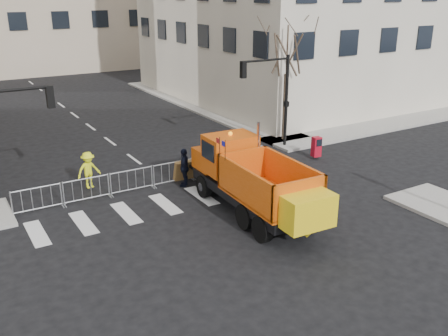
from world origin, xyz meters
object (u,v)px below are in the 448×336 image
cop_c (184,167)px  newspaper_box (316,147)px  worker (89,170)px  cop_b (229,160)px  cop_a (212,164)px  plow_truck (254,179)px

cop_c → newspaper_box: size_ratio=1.69×
newspaper_box → worker: bearing=179.1°
worker → cop_b: bearing=-24.5°
cop_b → newspaper_box: size_ratio=1.53×
cop_b → cop_c: cop_c is taller
cop_c → cop_a: bearing=129.3°
plow_truck → cop_b: plow_truck is taller
newspaper_box → cop_a: bearing=-173.4°
cop_a → worker: (-5.56, 1.73, 0.22)m
cop_c → newspaper_box: (8.01, -0.14, -0.23)m
cop_c → worker: worker is taller
cop_b → worker: bearing=3.5°
cop_c → worker: size_ratio=1.08×
worker → newspaper_box: worker is taller
worker → newspaper_box: 12.21m
cop_c → worker: 4.40m
plow_truck → cop_b: 4.64m
cop_a → worker: size_ratio=0.92×
cop_c → worker: (-4.05, 1.73, 0.08)m
cop_c → cop_b: bearing=129.3°
plow_truck → cop_a: size_ratio=5.77×
plow_truck → cop_b: size_ratio=5.46×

